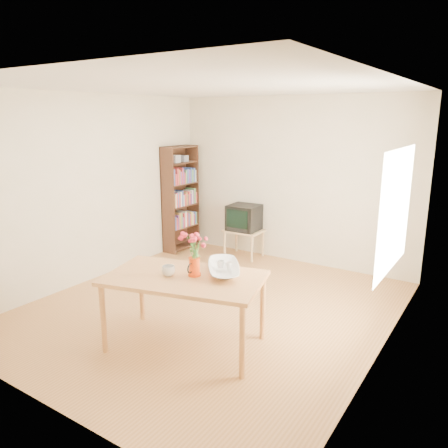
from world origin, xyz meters
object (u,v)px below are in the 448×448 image
Objects in this scene: table at (185,283)px; bowl at (224,251)px; mug at (169,271)px; pitcher at (195,267)px; television at (245,217)px.

bowl is (0.26, 0.31, 0.29)m from table.
bowl is (0.40, 0.39, 0.17)m from mug.
bowl reaches higher than mug.
bowl is (0.19, 0.24, 0.13)m from pitcher.
television is (-0.99, 2.85, -0.00)m from table.
television reaches higher than table.
table is 12.94× the size of mug.
pitcher is (0.08, 0.07, 0.16)m from table.
television is (-1.07, 2.78, -0.16)m from pitcher.
mug is at bearing -135.60° from bowl.
table is 3.43× the size of television.
pitcher is at bearing 27.77° from table.
pitcher is 0.41× the size of television.
pitcher is 2.98m from television.
table is at bearing -130.12° from bowl.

